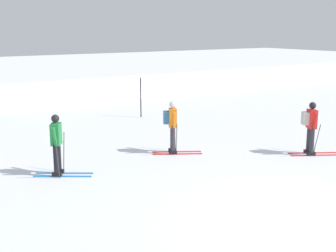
% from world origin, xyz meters
% --- Properties ---
extents(ground_plane, '(120.00, 120.00, 0.00)m').
position_xyz_m(ground_plane, '(0.00, 0.00, 0.00)').
color(ground_plane, white).
extents(far_snow_ridge, '(80.00, 8.42, 1.28)m').
position_xyz_m(far_snow_ridge, '(0.00, 21.29, 0.64)').
color(far_snow_ridge, white).
rests_on(far_snow_ridge, ground).
extents(skier_red, '(1.57, 1.12, 1.71)m').
position_xyz_m(skier_red, '(4.32, 3.26, 0.95)').
color(skier_red, red).
rests_on(skier_red, ground).
extents(skier_orange, '(1.57, 1.13, 1.71)m').
position_xyz_m(skier_orange, '(0.73, 5.83, 0.96)').
color(skier_orange, red).
rests_on(skier_orange, ground).
extents(skier_green, '(1.53, 1.21, 1.71)m').
position_xyz_m(skier_green, '(-3.15, 5.71, 0.92)').
color(skier_green, '#237AC6').
rests_on(skier_green, ground).
extents(trail_marker_pole, '(0.05, 0.05, 1.80)m').
position_xyz_m(trail_marker_pole, '(2.97, 11.66, 0.90)').
color(trail_marker_pole, black).
rests_on(trail_marker_pole, ground).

